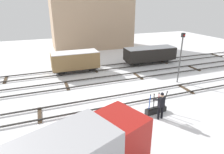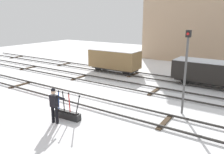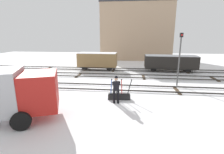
% 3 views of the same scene
% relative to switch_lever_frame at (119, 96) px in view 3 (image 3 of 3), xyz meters
% --- Properties ---
extents(ground_plane, '(60.00, 60.00, 0.00)m').
position_rel_switch_lever_frame_xyz_m(ground_plane, '(-1.43, 2.33, -0.25)').
color(ground_plane, white).
extents(track_main_line, '(44.00, 1.94, 0.18)m').
position_rel_switch_lever_frame_xyz_m(track_main_line, '(-1.43, 2.33, -0.14)').
color(track_main_line, '#2D2B28').
rests_on(track_main_line, ground_plane).
extents(track_siding_near, '(44.00, 1.94, 0.18)m').
position_rel_switch_lever_frame_xyz_m(track_siding_near, '(-1.43, 6.55, -0.14)').
color(track_siding_near, '#2D2B28').
rests_on(track_siding_near, ground_plane).
extents(track_siding_far, '(44.00, 1.94, 0.18)m').
position_rel_switch_lever_frame_xyz_m(track_siding_far, '(-1.43, 10.01, -0.14)').
color(track_siding_far, '#2D2B28').
rests_on(track_siding_far, ground_plane).
extents(switch_lever_frame, '(1.64, 0.47, 1.45)m').
position_rel_switch_lever_frame_xyz_m(switch_lever_frame, '(0.00, 0.00, 0.00)').
color(switch_lever_frame, black).
rests_on(switch_lever_frame, ground_plane).
extents(rail_worker, '(0.57, 0.68, 1.83)m').
position_rel_switch_lever_frame_xyz_m(rail_worker, '(-0.15, -0.69, 0.79)').
color(rail_worker, black).
rests_on(rail_worker, ground_plane).
extents(signal_post, '(0.24, 0.32, 4.50)m').
position_rel_switch_lever_frame_xyz_m(signal_post, '(4.81, 3.92, 2.46)').
color(signal_post, '#4C4C4C').
rests_on(signal_post, ground_plane).
extents(apartment_building, '(12.60, 6.13, 9.99)m').
position_rel_switch_lever_frame_xyz_m(apartment_building, '(1.44, 21.58, 4.75)').
color(apartment_building, tan).
rests_on(apartment_building, ground_plane).
extents(freight_car_near_switch, '(6.15, 2.19, 1.97)m').
position_rel_switch_lever_frame_xyz_m(freight_car_near_switch, '(5.44, 10.01, 0.91)').
color(freight_car_near_switch, '#2D2B28').
rests_on(freight_car_near_switch, ground_plane).
extents(freight_car_far_end, '(4.83, 2.00, 2.18)m').
position_rel_switch_lever_frame_xyz_m(freight_car_far_end, '(-3.49, 10.01, 1.02)').
color(freight_car_far_end, '#2D2B28').
rests_on(freight_car_far_end, ground_plane).
extents(perched_bird_roof_left, '(0.16, 0.28, 0.13)m').
position_rel_switch_lever_frame_xyz_m(perched_bird_roof_left, '(-2.46, 22.50, 9.79)').
color(perched_bird_roof_left, '#514C47').
rests_on(perched_bird_roof_left, apartment_building).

